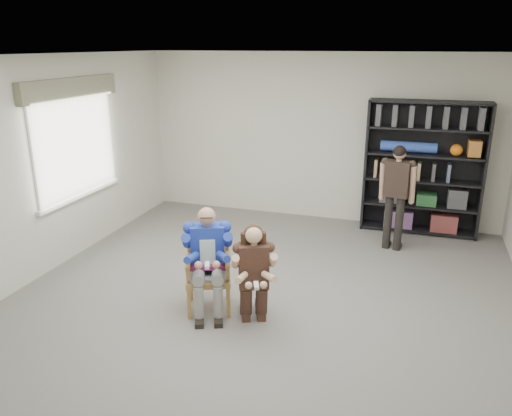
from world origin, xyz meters
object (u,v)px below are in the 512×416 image
(armchair, at_px, (208,271))
(seated_man, at_px, (208,260))
(standing_man, at_px, (396,198))
(kneeling_woman, at_px, (254,275))
(bookshelf, at_px, (423,169))

(armchair, distance_m, seated_man, 0.14)
(standing_man, bearing_deg, armchair, -117.09)
(seated_man, distance_m, kneeling_woman, 0.59)
(armchair, xyz_separation_m, seated_man, (0.00, -0.00, 0.14))
(kneeling_woman, bearing_deg, seated_man, 146.34)
(kneeling_woman, bearing_deg, armchair, 146.34)
(seated_man, relative_size, standing_man, 0.78)
(armchair, relative_size, kneeling_woman, 0.84)
(armchair, xyz_separation_m, kneeling_woman, (0.58, -0.12, 0.09))
(seated_man, xyz_separation_m, bookshelf, (2.25, 3.35, 0.44))
(bookshelf, bearing_deg, armchair, -123.95)
(kneeling_woman, distance_m, bookshelf, 3.88)
(bookshelf, relative_size, standing_man, 1.34)
(seated_man, relative_size, bookshelf, 0.58)
(seated_man, xyz_separation_m, standing_man, (1.90, 2.47, 0.17))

